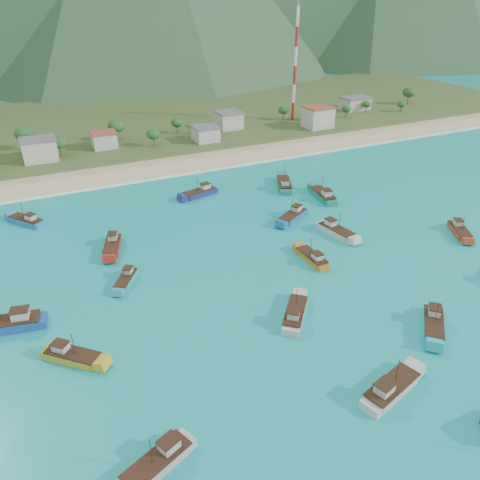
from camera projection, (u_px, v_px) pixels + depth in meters
name	position (u px, v px, depth m)	size (l,w,h in m)	color
ground	(256.00, 302.00, 86.55)	(600.00, 600.00, 0.00)	#0C8884
beach	(144.00, 169.00, 149.35)	(400.00, 18.00, 1.20)	beige
land	(106.00, 125.00, 197.84)	(400.00, 110.00, 2.40)	#385123
surf_line	(152.00, 179.00, 141.80)	(400.00, 2.50, 0.08)	white
village	(154.00, 134.00, 168.42)	(210.91, 31.46, 7.71)	beige
vegetation	(92.00, 138.00, 162.16)	(275.95, 26.07, 8.46)	#235623
radio_tower	(295.00, 66.00, 188.50)	(1.20, 1.20, 43.51)	red
boat_0	(113.00, 246.00, 103.59)	(6.02, 10.55, 5.98)	maroon
boat_1	(295.00, 315.00, 81.98)	(8.99, 9.83, 6.09)	#BCB3AB
boat_3	(158.00, 463.00, 56.44)	(10.45, 6.67, 5.96)	#AFA8A0
boat_7	(284.00, 185.00, 135.42)	(7.90, 11.96, 6.84)	#1D726C
boat_9	(391.00, 390.00, 66.64)	(11.26, 6.02, 6.38)	beige
boat_11	(200.00, 193.00, 130.29)	(10.77, 5.47, 6.11)	navy
boat_13	(9.00, 325.00, 79.30)	(12.33, 5.77, 7.02)	#184895
boat_14	(459.00, 231.00, 110.26)	(6.95, 9.56, 5.54)	#9E391D
boat_15	(293.00, 217.00, 117.08)	(10.36, 7.74, 6.04)	#135FA0
boat_16	(323.00, 196.00, 128.49)	(4.91, 11.60, 6.64)	#11775F
boat_17	(72.00, 357.00, 72.77)	(9.04, 8.74, 5.74)	gold
boat_18	(336.00, 231.00, 109.95)	(4.71, 10.73, 6.13)	beige
boat_22	(433.00, 325.00, 79.59)	(9.27, 9.43, 6.03)	#1BA5B8
boat_23	(126.00, 280.00, 92.14)	(6.43, 8.18, 4.82)	teal
boat_28	(312.00, 258.00, 99.19)	(2.90, 9.36, 5.51)	#AF701B
boat_29	(27.00, 221.00, 114.83)	(8.28, 9.64, 5.84)	teal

